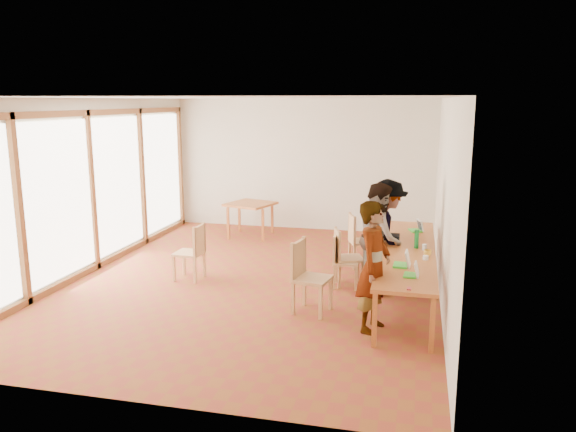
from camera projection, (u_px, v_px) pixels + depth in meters
ground at (255, 280)px, 9.41m from camera, size 8.00×8.00×0.00m
wall_back at (303, 165)px, 12.92m from camera, size 6.00×0.10×3.00m
wall_front at (132, 258)px, 5.29m from camera, size 6.00×0.10×3.00m
wall_right at (445, 199)px, 8.44m from camera, size 0.10×8.00×3.00m
window_wall at (91, 186)px, 9.77m from camera, size 0.10×8.00×3.00m
ceiling at (252, 96)px, 8.80m from camera, size 6.00×8.00×0.04m
communal_table at (408, 252)px, 8.50m from camera, size 0.80×4.00×0.75m
side_table at (250, 206)px, 12.32m from camera, size 0.90×0.90×0.75m
chair_near at (305, 268)px, 7.92m from camera, size 0.56×0.56×0.55m
chair_mid at (343, 251)px, 9.08m from camera, size 0.54×0.54×0.49m
chair_far at (340, 255)px, 9.00m from camera, size 0.42×0.42×0.46m
chair_empty at (357, 235)px, 10.09m from camera, size 0.57×0.57×0.51m
chair_spare at (194, 246)px, 9.34m from camera, size 0.46×0.46×0.50m
person_near at (374, 267)px, 7.23m from camera, size 0.55×0.71×1.72m
person_mid at (380, 237)px, 8.81m from camera, size 0.76×0.92×1.72m
person_far at (387, 232)px, 9.16m from camera, size 0.90×1.23×1.71m
laptop_near at (413, 272)px, 7.18m from camera, size 0.21×0.23×0.19m
laptop_mid at (404, 262)px, 7.60m from camera, size 0.24×0.27×0.22m
laptop_far at (418, 228)px, 9.64m from camera, size 0.28×0.29×0.20m
yellow_mug at (428, 253)px, 8.11m from camera, size 0.13×0.13×0.09m
green_bottle at (417, 239)px, 8.52m from camera, size 0.07×0.07×0.28m
clear_glass at (424, 247)px, 8.43m from camera, size 0.07×0.07×0.09m
condiment_cup at (426, 258)px, 7.92m from camera, size 0.08×0.08×0.06m
pink_phone at (409, 289)px, 6.70m from camera, size 0.05×0.10×0.01m
black_pouch at (394, 238)px, 9.02m from camera, size 0.16×0.26×0.09m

